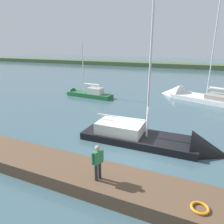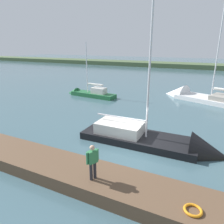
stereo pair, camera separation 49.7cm
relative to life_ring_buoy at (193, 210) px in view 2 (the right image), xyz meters
name	(u,v)px [view 2 (the right image)]	position (x,y,z in m)	size (l,w,h in m)	color
ground_plane	(130,148)	(4.17, -4.64, -0.70)	(200.00, 200.00, 0.00)	#42606B
far_shoreline	(198,68)	(4.17, -56.58, -0.70)	(180.00, 8.00, 2.40)	#4C603D
dock_pier	(97,180)	(4.17, -0.46, -0.38)	(21.46, 2.31, 0.65)	brown
life_ring_buoy	(193,210)	(0.00, 0.00, 0.00)	(0.66, 0.66, 0.10)	orange
sailboat_behind_pier	(88,95)	(14.07, -15.45, -0.53)	(7.09, 2.14, 7.26)	#236638
sailboat_mid_channel	(161,145)	(2.44, -5.69, -0.57)	(9.37, 2.67, 10.93)	black
sailboat_far_left	(197,99)	(1.47, -19.59, -0.62)	(11.25, 6.53, 12.11)	white
person_on_dock	(93,160)	(4.12, -0.08, 0.87)	(0.38, 0.58, 1.61)	#28282D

